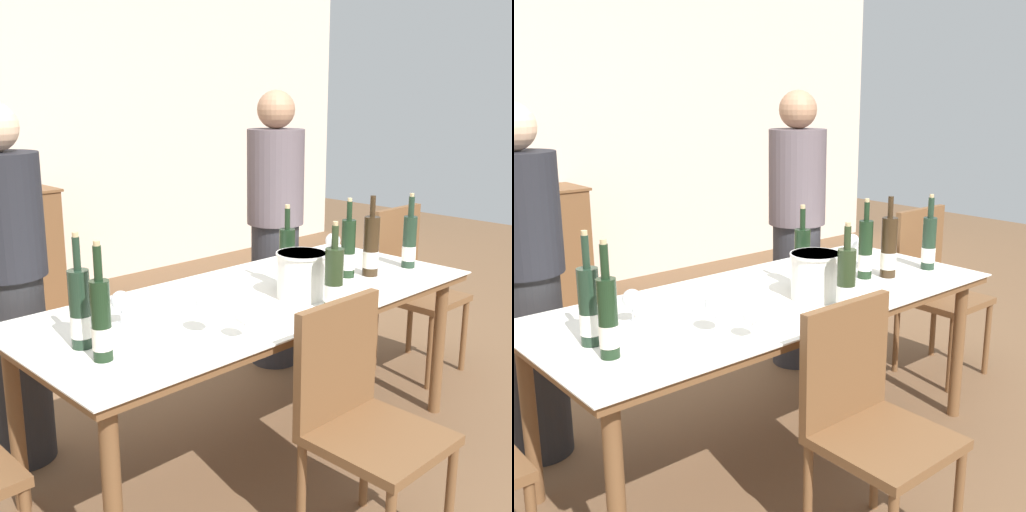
# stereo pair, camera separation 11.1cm
# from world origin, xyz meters

# --- Properties ---
(ground_plane) EXTENTS (12.00, 12.00, 0.00)m
(ground_plane) POSITION_xyz_m (0.00, 0.00, 0.00)
(ground_plane) COLOR brown
(dining_table) EXTENTS (2.08, 0.89, 0.75)m
(dining_table) POSITION_xyz_m (0.00, 0.00, 0.68)
(dining_table) COLOR brown
(dining_table) RESTS_ON ground_plane
(ice_bucket) EXTENTS (0.22, 0.22, 0.20)m
(ice_bucket) POSITION_xyz_m (0.13, -0.14, 0.85)
(ice_bucket) COLOR white
(ice_bucket) RESTS_ON dining_table
(wine_bottle_0) EXTENTS (0.07, 0.07, 0.38)m
(wine_bottle_0) POSITION_xyz_m (0.53, -0.08, 0.88)
(wine_bottle_0) COLOR black
(wine_bottle_0) RESTS_ON dining_table
(wine_bottle_1) EXTENTS (0.08, 0.08, 0.39)m
(wine_bottle_1) POSITION_xyz_m (0.63, -0.14, 0.89)
(wine_bottle_1) COLOR #332314
(wine_bottle_1) RESTS_ON dining_table
(wine_bottle_2) EXTENTS (0.07, 0.07, 0.40)m
(wine_bottle_2) POSITION_xyz_m (-0.83, -0.15, 0.88)
(wine_bottle_2) COLOR black
(wine_bottle_2) RESTS_ON dining_table
(wine_bottle_3) EXTENTS (0.07, 0.07, 0.38)m
(wine_bottle_3) POSITION_xyz_m (0.89, -0.18, 0.88)
(wine_bottle_3) COLOR #1E3323
(wine_bottle_3) RESTS_ON dining_table
(wine_bottle_4) EXTENTS (0.08, 0.08, 0.40)m
(wine_bottle_4) POSITION_xyz_m (-0.83, -0.00, 0.88)
(wine_bottle_4) COLOR #1E3323
(wine_bottle_4) RESTS_ON dining_table
(wine_bottle_5) EXTENTS (0.07, 0.07, 0.38)m
(wine_bottle_5) POSITION_xyz_m (0.19, 0.00, 0.88)
(wine_bottle_5) COLOR black
(wine_bottle_5) RESTS_ON dining_table
(wine_bottle_6) EXTENTS (0.08, 0.08, 0.36)m
(wine_bottle_6) POSITION_xyz_m (0.10, -0.34, 0.87)
(wine_bottle_6) COLOR #28381E
(wine_bottle_6) RESTS_ON dining_table
(wine_glass_0) EXTENTS (0.08, 0.08, 0.15)m
(wine_glass_0) POSITION_xyz_m (-0.44, -0.20, 0.86)
(wine_glass_0) COLOR white
(wine_glass_0) RESTS_ON dining_table
(wine_glass_1) EXTENTS (0.07, 0.07, 0.13)m
(wine_glass_1) POSITION_xyz_m (-0.38, -0.33, 0.84)
(wine_glass_1) COLOR white
(wine_glass_1) RESTS_ON dining_table
(wine_glass_2) EXTENTS (0.08, 0.08, 0.13)m
(wine_glass_2) POSITION_xyz_m (-0.61, 0.09, 0.84)
(wine_glass_2) COLOR white
(wine_glass_2) RESTS_ON dining_table
(wine_glass_3) EXTENTS (0.08, 0.08, 0.15)m
(wine_glass_3) POSITION_xyz_m (0.69, 0.15, 0.86)
(wine_glass_3) COLOR white
(wine_glass_3) RESTS_ON dining_table
(chair_near_front) EXTENTS (0.42, 0.42, 0.90)m
(chair_near_front) POSITION_xyz_m (-0.14, -0.67, 0.52)
(chair_near_front) COLOR brown
(chair_near_front) RESTS_ON ground_plane
(chair_right_end) EXTENTS (0.42, 0.42, 0.96)m
(chair_right_end) POSITION_xyz_m (1.33, 0.09, 0.54)
(chair_right_end) COLOR brown
(chair_right_end) RESTS_ON ground_plane
(person_host) EXTENTS (0.33, 0.33, 1.57)m
(person_host) POSITION_xyz_m (-0.78, 0.70, 0.78)
(person_host) COLOR #262628
(person_host) RESTS_ON ground_plane
(person_guest_left) EXTENTS (0.33, 0.33, 1.62)m
(person_guest_left) POSITION_xyz_m (0.81, 0.68, 0.81)
(person_guest_left) COLOR #2D2D33
(person_guest_left) RESTS_ON ground_plane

